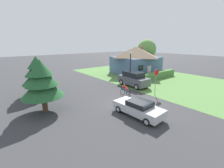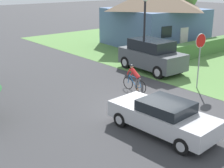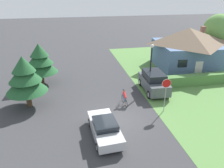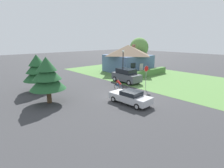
% 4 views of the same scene
% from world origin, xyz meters
% --- Properties ---
extents(ground_plane, '(140.00, 140.00, 0.00)m').
position_xyz_m(ground_plane, '(0.00, 0.00, 0.00)').
color(ground_plane, '#38383A').
extents(grass_verge_right, '(16.00, 36.00, 0.01)m').
position_xyz_m(grass_verge_right, '(11.48, 4.00, 0.01)').
color(grass_verge_right, '#568442').
rests_on(grass_verge_right, ground).
extents(cottage_house, '(8.62, 8.65, 5.27)m').
position_xyz_m(cottage_house, '(11.68, 10.62, 2.71)').
color(cottage_house, slate).
rests_on(cottage_house, ground).
extents(hedge_row, '(10.03, 0.90, 1.16)m').
position_xyz_m(hedge_row, '(10.84, 5.06, 0.58)').
color(hedge_row, '#4C7A3D').
rests_on(hedge_row, ground).
extents(sedan_left_lane, '(2.04, 4.48, 1.35)m').
position_xyz_m(sedan_left_lane, '(-1.41, -2.00, 0.68)').
color(sedan_left_lane, '#BCBCC1').
rests_on(sedan_left_lane, ground).
extents(cyclist, '(0.44, 1.66, 1.45)m').
position_xyz_m(cyclist, '(1.15, 2.25, 0.69)').
color(cyclist, black).
rests_on(cyclist, ground).
extents(parked_suv_right, '(2.26, 4.65, 2.06)m').
position_xyz_m(parked_suv_right, '(4.79, 4.44, 1.03)').
color(parked_suv_right, '#4C5156').
rests_on(parked_suv_right, ground).
extents(stop_sign, '(0.77, 0.09, 3.03)m').
position_xyz_m(stop_sign, '(4.17, 0.38, 2.17)').
color(stop_sign, gray).
rests_on(stop_sign, ground).
extents(street_lamp, '(0.38, 0.38, 4.90)m').
position_xyz_m(street_lamp, '(4.52, 4.92, 3.28)').
color(street_lamp, black).
rests_on(street_lamp, ground).
extents(conifer_tall_near, '(3.54, 3.54, 4.68)m').
position_xyz_m(conifer_tall_near, '(-7.33, 3.71, 2.82)').
color(conifer_tall_near, '#4C3823').
rests_on(conifer_tall_near, ground).
extents(conifer_tall_far, '(3.49, 3.49, 4.55)m').
position_xyz_m(conifer_tall_far, '(-6.55, 8.65, 2.73)').
color(conifer_tall_far, '#4C3823').
rests_on(conifer_tall_far, ground).
extents(deciduous_tree_right, '(4.11, 4.11, 6.65)m').
position_xyz_m(deciduous_tree_right, '(17.09, 12.34, 4.48)').
color(deciduous_tree_right, '#4C3823').
rests_on(deciduous_tree_right, ground).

